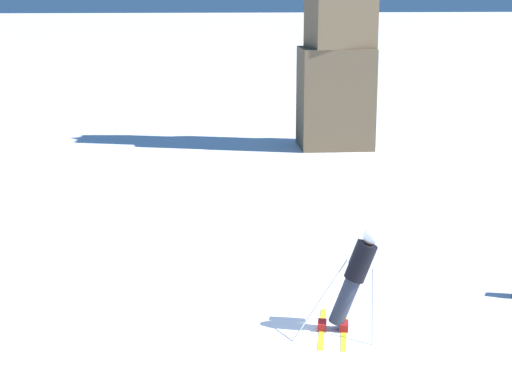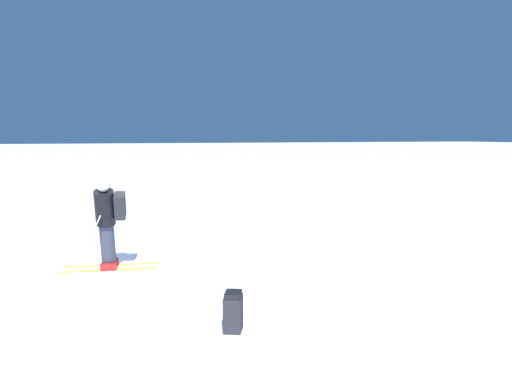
# 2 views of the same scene
# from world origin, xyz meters

# --- Properties ---
(ground_plane) EXTENTS (300.00, 300.00, 0.00)m
(ground_plane) POSITION_xyz_m (0.00, 0.00, 0.00)
(ground_plane) COLOR white
(skier) EXTENTS (1.49, 1.79, 1.80)m
(skier) POSITION_xyz_m (0.78, -0.04, 0.99)
(skier) COLOR yellow
(skier) RESTS_ON ground
(spare_backpack) EXTENTS (0.37, 0.33, 0.50)m
(spare_backpack) POSITION_xyz_m (4.09, 1.21, 0.24)
(spare_backpack) COLOR black
(spare_backpack) RESTS_ON ground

